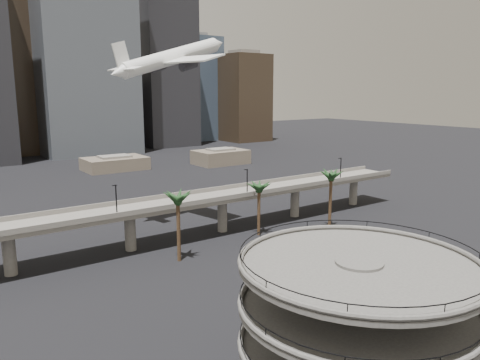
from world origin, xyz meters
TOP-DOWN VIEW (x-y plane):
  - ground at (0.00, 0.00)m, footprint 700.00×700.00m
  - parking_ramp at (-13.00, -4.00)m, footprint 22.20×22.20m
  - overpass at (0.00, 55.00)m, footprint 130.00×9.30m
  - palm_trees at (14.02, 44.65)m, footprint 42.40×10.40m
  - low_buildings at (6.89, 142.30)m, footprint 135.00×27.50m
  - skyline at (15.11, 217.09)m, footprint 269.00×86.00m
  - airborne_jet at (7.16, 70.03)m, footprint 34.17×30.65m
  - car_a at (-8.94, 14.34)m, footprint 4.93×2.33m
  - car_b at (6.40, 21.50)m, footprint 4.48×2.48m
  - car_c at (32.56, 10.90)m, footprint 5.21×3.48m

SIDE VIEW (x-z plane):
  - ground at x=0.00m, z-range 0.00..0.00m
  - car_b at x=6.40m, z-range 0.00..1.40m
  - car_c at x=32.56m, z-range 0.00..1.40m
  - car_a at x=-8.94m, z-range 0.00..1.63m
  - low_buildings at x=6.89m, z-range -0.54..6.26m
  - overpass at x=0.00m, z-range -0.01..14.69m
  - parking_ramp at x=-13.00m, z-range 1.16..18.51m
  - palm_trees at x=14.02m, z-range 4.43..18.43m
  - airborne_jet at x=7.16m, z-range 32.85..45.00m
  - skyline at x=15.11m, z-range -15.18..97.51m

